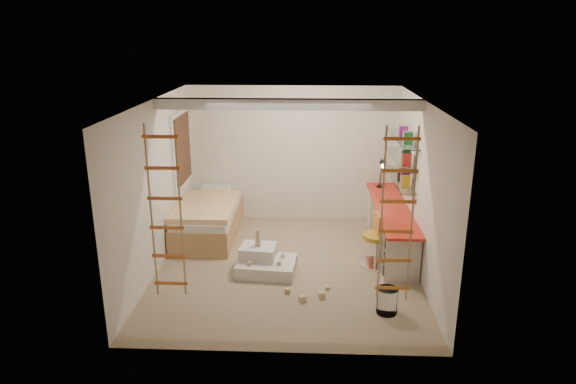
{
  "coord_description": "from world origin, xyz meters",
  "views": [
    {
      "loc": [
        0.34,
        -7.36,
        3.57
      ],
      "look_at": [
        0.0,
        0.3,
        1.15
      ],
      "focal_mm": 32.0,
      "sensor_mm": 36.0,
      "label": 1
    }
  ],
  "objects_px": {
    "bed": "(208,219)",
    "swivel_chair": "(376,247)",
    "desk": "(390,225)",
    "play_platform": "(264,262)"
  },
  "relations": [
    {
      "from": "swivel_chair",
      "to": "play_platform",
      "type": "relative_size",
      "value": 0.93
    },
    {
      "from": "play_platform",
      "to": "swivel_chair",
      "type": "bearing_deg",
      "value": 8.87
    },
    {
      "from": "swivel_chair",
      "to": "desk",
      "type": "bearing_deg",
      "value": 67.08
    },
    {
      "from": "desk",
      "to": "swivel_chair",
      "type": "bearing_deg",
      "value": -112.92
    },
    {
      "from": "desk",
      "to": "play_platform",
      "type": "xyz_separation_m",
      "value": [
        -2.06,
        -1.02,
        -0.25
      ]
    },
    {
      "from": "bed",
      "to": "swivel_chair",
      "type": "distance_m",
      "value": 3.09
    },
    {
      "from": "desk",
      "to": "swivel_chair",
      "type": "xyz_separation_m",
      "value": [
        -0.32,
        -0.75,
        -0.08
      ]
    },
    {
      "from": "desk",
      "to": "bed",
      "type": "distance_m",
      "value": 3.22
    },
    {
      "from": "bed",
      "to": "play_platform",
      "type": "bearing_deg",
      "value": -50.73
    },
    {
      "from": "desk",
      "to": "swivel_chair",
      "type": "relative_size",
      "value": 3.23
    }
  ]
}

